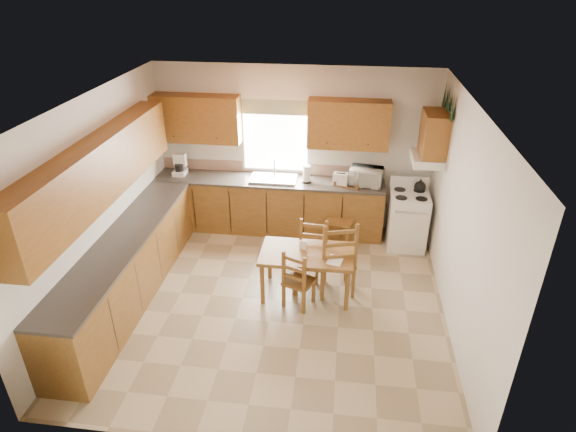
# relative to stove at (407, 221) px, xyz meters

# --- Properties ---
(floor) EXTENTS (4.50, 4.50, 0.00)m
(floor) POSITION_rel_stove_xyz_m (-1.87, -1.71, -0.44)
(floor) COLOR tan
(floor) RESTS_ON ground
(ceiling) EXTENTS (4.50, 4.50, 0.00)m
(ceiling) POSITION_rel_stove_xyz_m (-1.87, -1.71, 2.26)
(ceiling) COLOR brown
(ceiling) RESTS_ON floor
(wall_left) EXTENTS (4.50, 4.50, 0.00)m
(wall_left) POSITION_rel_stove_xyz_m (-4.12, -1.71, 0.91)
(wall_left) COLOR silver
(wall_left) RESTS_ON floor
(wall_right) EXTENTS (4.50, 4.50, 0.00)m
(wall_right) POSITION_rel_stove_xyz_m (0.38, -1.71, 0.91)
(wall_right) COLOR silver
(wall_right) RESTS_ON floor
(wall_back) EXTENTS (4.50, 4.50, 0.00)m
(wall_back) POSITION_rel_stove_xyz_m (-1.87, 0.54, 0.91)
(wall_back) COLOR silver
(wall_back) RESTS_ON floor
(wall_front) EXTENTS (4.50, 4.50, 0.00)m
(wall_front) POSITION_rel_stove_xyz_m (-1.87, -3.96, 0.91)
(wall_front) COLOR silver
(wall_front) RESTS_ON floor
(lower_cab_back) EXTENTS (3.75, 0.60, 0.88)m
(lower_cab_back) POSITION_rel_stove_xyz_m (-2.25, 0.24, -0.00)
(lower_cab_back) COLOR brown
(lower_cab_back) RESTS_ON floor
(lower_cab_left) EXTENTS (0.60, 3.60, 0.88)m
(lower_cab_left) POSITION_rel_stove_xyz_m (-3.82, -1.86, -0.00)
(lower_cab_left) COLOR brown
(lower_cab_left) RESTS_ON floor
(counter_back) EXTENTS (3.75, 0.63, 0.04)m
(counter_back) POSITION_rel_stove_xyz_m (-2.25, 0.24, 0.46)
(counter_back) COLOR #3C3631
(counter_back) RESTS_ON lower_cab_back
(counter_left) EXTENTS (0.63, 3.60, 0.04)m
(counter_left) POSITION_rel_stove_xyz_m (-3.82, -1.86, 0.46)
(counter_left) COLOR #3C3631
(counter_left) RESTS_ON lower_cab_left
(backsplash) EXTENTS (3.75, 0.01, 0.18)m
(backsplash) POSITION_rel_stove_xyz_m (-2.25, 0.53, 0.57)
(backsplash) COLOR #8F6E5C
(backsplash) RESTS_ON counter_back
(upper_cab_back_left) EXTENTS (1.41, 0.33, 0.75)m
(upper_cab_back_left) POSITION_rel_stove_xyz_m (-3.42, 0.38, 1.41)
(upper_cab_back_left) COLOR brown
(upper_cab_back_left) RESTS_ON wall_back
(upper_cab_back_right) EXTENTS (1.25, 0.33, 0.75)m
(upper_cab_back_right) POSITION_rel_stove_xyz_m (-1.01, 0.38, 1.41)
(upper_cab_back_right) COLOR brown
(upper_cab_back_right) RESTS_ON wall_back
(upper_cab_left) EXTENTS (0.33, 3.60, 0.75)m
(upper_cab_left) POSITION_rel_stove_xyz_m (-3.96, -1.86, 1.41)
(upper_cab_left) COLOR brown
(upper_cab_left) RESTS_ON wall_left
(upper_cab_stove) EXTENTS (0.33, 0.62, 0.62)m
(upper_cab_stove) POSITION_rel_stove_xyz_m (0.21, -0.06, 1.46)
(upper_cab_stove) COLOR brown
(upper_cab_stove) RESTS_ON wall_right
(range_hood) EXTENTS (0.44, 0.62, 0.12)m
(range_hood) POSITION_rel_stove_xyz_m (0.16, -0.06, 1.08)
(range_hood) COLOR silver
(range_hood) RESTS_ON wall_right
(window_frame) EXTENTS (1.13, 0.02, 1.18)m
(window_frame) POSITION_rel_stove_xyz_m (-2.17, 0.51, 1.11)
(window_frame) COLOR silver
(window_frame) RESTS_ON wall_back
(window_pane) EXTENTS (1.05, 0.01, 1.10)m
(window_pane) POSITION_rel_stove_xyz_m (-2.17, 0.51, 1.11)
(window_pane) COLOR white
(window_pane) RESTS_ON wall_back
(window_valance) EXTENTS (1.19, 0.01, 0.24)m
(window_valance) POSITION_rel_stove_xyz_m (-2.17, 0.48, 1.61)
(window_valance) COLOR #485B33
(window_valance) RESTS_ON wall_back
(sink_basin) EXTENTS (0.75, 0.45, 0.04)m
(sink_basin) POSITION_rel_stove_xyz_m (-2.17, 0.24, 0.50)
(sink_basin) COLOR silver
(sink_basin) RESTS_ON counter_back
(pine_decal_a) EXTENTS (0.22, 0.22, 0.36)m
(pine_decal_a) POSITION_rel_stove_xyz_m (0.34, -0.38, 1.94)
(pine_decal_a) COLOR black
(pine_decal_a) RESTS_ON wall_right
(pine_decal_b) EXTENTS (0.22, 0.22, 0.36)m
(pine_decal_b) POSITION_rel_stove_xyz_m (0.34, -0.06, 1.98)
(pine_decal_b) COLOR black
(pine_decal_b) RESTS_ON wall_right
(pine_decal_c) EXTENTS (0.22, 0.22, 0.36)m
(pine_decal_c) POSITION_rel_stove_xyz_m (0.34, 0.26, 1.94)
(pine_decal_c) COLOR black
(pine_decal_c) RESTS_ON wall_right
(stove) EXTENTS (0.60, 0.62, 0.88)m
(stove) POSITION_rel_stove_xyz_m (0.00, 0.00, 0.00)
(stove) COLOR silver
(stove) RESTS_ON floor
(coffeemaker) EXTENTS (0.27, 0.29, 0.33)m
(coffeemaker) POSITION_rel_stove_xyz_m (-3.75, 0.26, 0.65)
(coffeemaker) COLOR silver
(coffeemaker) RESTS_ON counter_back
(paper_towel) EXTENTS (0.15, 0.15, 0.28)m
(paper_towel) POSITION_rel_stove_xyz_m (-1.63, 0.23, 0.62)
(paper_towel) COLOR white
(paper_towel) RESTS_ON counter_back
(toaster) EXTENTS (0.25, 0.18, 0.19)m
(toaster) POSITION_rel_stove_xyz_m (-1.08, 0.19, 0.57)
(toaster) COLOR silver
(toaster) RESTS_ON counter_back
(microwave) EXTENTS (0.52, 0.41, 0.28)m
(microwave) POSITION_rel_stove_xyz_m (-0.68, 0.24, 0.62)
(microwave) COLOR silver
(microwave) RESTS_ON counter_back
(dining_table) EXTENTS (1.23, 0.71, 0.66)m
(dining_table) POSITION_rel_stove_xyz_m (-1.46, -1.48, -0.11)
(dining_table) COLOR brown
(dining_table) RESTS_ON floor
(chair_near_left) EXTENTS (0.46, 0.45, 0.85)m
(chair_near_left) POSITION_rel_stove_xyz_m (-1.54, -1.74, -0.01)
(chair_near_left) COLOR brown
(chair_near_left) RESTS_ON floor
(chair_near_right) EXTENTS (0.58, 0.57, 1.14)m
(chair_near_right) POSITION_rel_stove_xyz_m (-1.08, -1.37, 0.13)
(chair_near_right) COLOR brown
(chair_near_right) RESTS_ON floor
(chair_far_left) EXTENTS (0.51, 0.50, 0.99)m
(chair_far_left) POSITION_rel_stove_xyz_m (-1.04, -0.08, 0.05)
(chair_far_left) COLOR brown
(chair_far_left) RESTS_ON floor
(chair_far_right) EXTENTS (0.44, 0.42, 0.98)m
(chair_far_right) POSITION_rel_stove_xyz_m (-1.41, -1.35, 0.05)
(chair_far_right) COLOR brown
(chair_far_right) RESTS_ON floor
(table_paper) EXTENTS (0.24, 0.28, 0.00)m
(table_paper) POSITION_rel_stove_xyz_m (-1.08, -1.62, 0.22)
(table_paper) COLOR white
(table_paper) RESTS_ON dining_table
(table_card) EXTENTS (0.10, 0.05, 0.13)m
(table_card) POSITION_rel_stove_xyz_m (-1.52, -1.41, 0.28)
(table_card) COLOR white
(table_card) RESTS_ON dining_table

